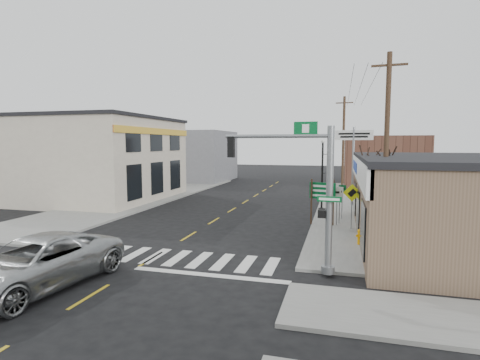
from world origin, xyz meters
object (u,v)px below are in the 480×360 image
(guide_sign, at_px, (322,195))
(utility_pole_far, at_px, (343,144))
(dance_center_sign, at_px, (354,145))
(suv, at_px, (35,263))
(fire_hydrant, at_px, (360,236))
(utility_pole_near, at_px, (386,149))
(bare_tree, at_px, (378,153))
(traffic_signal_pole, at_px, (311,183))
(lamp_post, at_px, (323,170))

(guide_sign, bearing_deg, utility_pole_far, 99.71)
(guide_sign, bearing_deg, dance_center_sign, 90.75)
(dance_center_sign, bearing_deg, guide_sign, -94.40)
(suv, bearing_deg, dance_center_sign, 68.85)
(fire_hydrant, distance_m, utility_pole_near, 4.16)
(bare_tree, height_order, utility_pole_near, utility_pole_near)
(traffic_signal_pole, bearing_deg, dance_center_sign, 85.36)
(fire_hydrant, xyz_separation_m, utility_pole_far, (-0.74, 18.69, 4.25))
(traffic_signal_pole, xyz_separation_m, lamp_post, (-0.13, 12.48, -0.37))
(fire_hydrant, relative_size, lamp_post, 0.15)
(suv, distance_m, traffic_signal_pole, 9.79)
(utility_pole_near, distance_m, utility_pole_far, 18.86)
(suv, bearing_deg, utility_pole_near, 41.42)
(traffic_signal_pole, bearing_deg, guide_sign, 91.92)
(dance_center_sign, relative_size, utility_pole_near, 0.69)
(dance_center_sign, distance_m, utility_pole_far, 7.02)
(guide_sign, bearing_deg, bare_tree, -24.01)
(dance_center_sign, bearing_deg, lamp_post, -110.59)
(guide_sign, relative_size, utility_pole_far, 0.29)
(suv, height_order, fire_hydrant, suv)
(suv, bearing_deg, lamp_post, 69.15)
(lamp_post, distance_m, dance_center_sign, 4.47)
(utility_pole_far, bearing_deg, guide_sign, -88.45)
(utility_pole_far, bearing_deg, dance_center_sign, -78.10)
(guide_sign, height_order, fire_hydrant, guide_sign)
(dance_center_sign, distance_m, utility_pole_near, 11.84)
(suv, height_order, utility_pole_near, utility_pole_near)
(traffic_signal_pole, xyz_separation_m, utility_pole_far, (1.20, 23.06, 1.38))
(lamp_post, relative_size, bare_tree, 0.93)
(traffic_signal_pole, distance_m, fire_hydrant, 5.58)
(guide_sign, bearing_deg, suv, -112.21)
(fire_hydrant, bearing_deg, guide_sign, 116.51)
(traffic_signal_pole, distance_m, utility_pole_near, 5.34)
(guide_sign, distance_m, utility_pole_far, 15.18)
(suv, distance_m, utility_pole_near, 14.60)
(lamp_post, bearing_deg, fire_hydrant, -77.43)
(bare_tree, bearing_deg, utility_pole_near, -84.39)
(lamp_post, height_order, utility_pole_far, utility_pole_far)
(lamp_post, xyz_separation_m, dance_center_sign, (2.05, 3.60, 1.67))
(traffic_signal_pole, height_order, utility_pole_far, utility_pole_far)
(utility_pole_far, bearing_deg, fire_hydrant, -81.67)
(traffic_signal_pole, height_order, bare_tree, traffic_signal_pole)
(traffic_signal_pole, height_order, fire_hydrant, traffic_signal_pole)
(bare_tree, distance_m, utility_pole_far, 17.08)
(dance_center_sign, xyz_separation_m, utility_pole_far, (-0.71, 6.98, 0.09))
(guide_sign, distance_m, lamp_post, 4.42)
(suv, height_order, traffic_signal_pole, traffic_signal_pole)
(suv, height_order, lamp_post, lamp_post)
(lamp_post, height_order, utility_pole_near, utility_pole_near)
(fire_hydrant, height_order, dance_center_sign, dance_center_sign)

